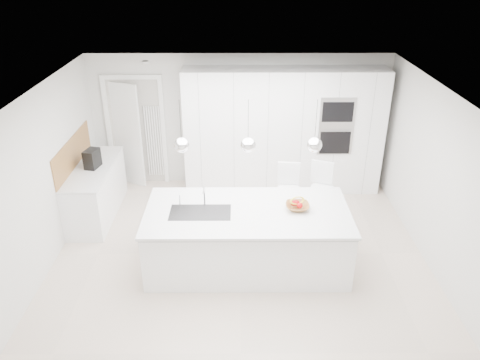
{
  "coord_description": "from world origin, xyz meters",
  "views": [
    {
      "loc": [
        -0.03,
        -5.85,
        4.16
      ],
      "look_at": [
        0.0,
        0.3,
        1.1
      ],
      "focal_mm": 35.0,
      "sensor_mm": 36.0,
      "label": 1
    }
  ],
  "objects_px": {
    "fruit_bowl": "(297,207)",
    "island_base": "(247,241)",
    "bar_stool_right": "(322,198)",
    "espresso_machine": "(92,159)",
    "bar_stool_left": "(288,199)"
  },
  "relations": [
    {
      "from": "island_base",
      "to": "bar_stool_left",
      "type": "distance_m",
      "value": 1.21
    },
    {
      "from": "fruit_bowl",
      "to": "bar_stool_right",
      "type": "xyz_separation_m",
      "value": [
        0.52,
        0.92,
        -0.37
      ]
    },
    {
      "from": "fruit_bowl",
      "to": "island_base",
      "type": "bearing_deg",
      "value": -172.91
    },
    {
      "from": "bar_stool_left",
      "to": "espresso_machine",
      "type": "bearing_deg",
      "value": 177.36
    },
    {
      "from": "fruit_bowl",
      "to": "bar_stool_right",
      "type": "distance_m",
      "value": 1.12
    },
    {
      "from": "espresso_machine",
      "to": "bar_stool_right",
      "type": "height_order",
      "value": "espresso_machine"
    },
    {
      "from": "fruit_bowl",
      "to": "espresso_machine",
      "type": "distance_m",
      "value": 3.52
    },
    {
      "from": "island_base",
      "to": "espresso_machine",
      "type": "distance_m",
      "value": 3.0
    },
    {
      "from": "fruit_bowl",
      "to": "bar_stool_left",
      "type": "relative_size",
      "value": 0.29
    },
    {
      "from": "espresso_machine",
      "to": "bar_stool_left",
      "type": "relative_size",
      "value": 0.27
    },
    {
      "from": "bar_stool_right",
      "to": "fruit_bowl",
      "type": "bearing_deg",
      "value": -97.08
    },
    {
      "from": "bar_stool_left",
      "to": "bar_stool_right",
      "type": "bearing_deg",
      "value": 7.76
    },
    {
      "from": "bar_stool_right",
      "to": "island_base",
      "type": "bearing_deg",
      "value": -118.1
    },
    {
      "from": "fruit_bowl",
      "to": "espresso_machine",
      "type": "height_order",
      "value": "espresso_machine"
    },
    {
      "from": "island_base",
      "to": "espresso_machine",
      "type": "height_order",
      "value": "espresso_machine"
    }
  ]
}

